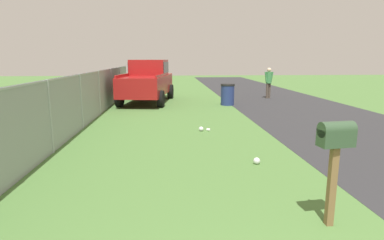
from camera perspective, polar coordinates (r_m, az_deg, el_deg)
The scene contains 8 objects.
mailbox at distance 4.36m, azimuth 24.54°, elevation -3.99°, with size 0.25×0.46×1.39m.
pickup_truck at distance 16.00m, azimuth -8.03°, elevation 7.20°, with size 5.07×2.67×2.09m.
trash_bin at distance 14.87m, azimuth 6.45°, elevation 4.62°, with size 0.65×0.65×0.99m.
pedestrian at distance 17.81m, azimuth 13.71°, elevation 6.93°, with size 0.30×0.54×1.66m.
fence_section at distance 11.54m, azimuth -17.80°, elevation 4.40°, with size 18.18×0.07×1.70m.
litter_bag_midfield_a at distance 6.73m, azimuth 11.62°, elevation -7.25°, with size 0.14×0.14×0.14m, color silver.
litter_bag_by_mailbox at distance 9.50m, azimuth 1.67°, elevation -1.62°, with size 0.14×0.14×0.14m, color silver.
litter_cup_midfield_b at distance 9.53m, azimuth 2.99°, elevation -1.77°, with size 0.08×0.08×0.10m, color white.
Camera 1 is at (-0.60, 1.56, 2.16)m, focal length 29.47 mm.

